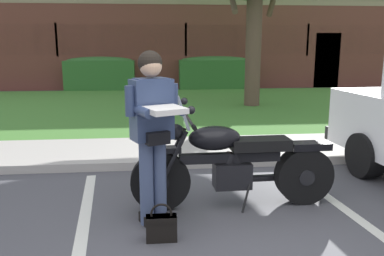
# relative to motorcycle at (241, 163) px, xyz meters

# --- Properties ---
(curb_strip) EXTENTS (60.00, 0.20, 0.12)m
(curb_strip) POSITION_rel_motorcycle_xyz_m (-0.45, 1.47, -0.43)
(curb_strip) COLOR #B7B2A8
(curb_strip) RESTS_ON ground
(concrete_walk) EXTENTS (60.00, 1.50, 0.08)m
(concrete_walk) POSITION_rel_motorcycle_xyz_m (-0.45, 2.32, -0.45)
(concrete_walk) COLOR #B7B2A8
(concrete_walk) RESTS_ON ground
(grass_lawn) EXTENTS (60.00, 7.66, 0.06)m
(grass_lawn) POSITION_rel_motorcycle_xyz_m (-0.45, 6.90, -0.46)
(grass_lawn) COLOR #478433
(grass_lawn) RESTS_ON ground
(motorcycle) EXTENTS (2.24, 0.82, 1.26)m
(motorcycle) POSITION_rel_motorcycle_xyz_m (0.00, 0.00, 0.00)
(motorcycle) COLOR black
(motorcycle) RESTS_ON ground
(rider_person) EXTENTS (0.57, 0.66, 1.70)m
(rider_person) POSITION_rel_motorcycle_xyz_m (-0.95, -0.36, 0.52)
(rider_person) COLOR black
(rider_person) RESTS_ON ground
(handbag) EXTENTS (0.28, 0.13, 0.36)m
(handbag) POSITION_rel_motorcycle_xyz_m (-0.89, -0.74, -0.34)
(handbag) COLOR black
(handbag) RESTS_ON ground
(hedge_left) EXTENTS (2.50, 0.90, 1.24)m
(hedge_left) POSITION_rel_motorcycle_xyz_m (-2.81, 11.12, 0.16)
(hedge_left) COLOR #336B2D
(hedge_left) RESTS_ON ground
(hedge_center_left) EXTENTS (2.70, 0.90, 1.24)m
(hedge_center_left) POSITION_rel_motorcycle_xyz_m (1.44, 11.12, 0.16)
(hedge_center_left) COLOR #336B2D
(hedge_center_left) RESTS_ON ground
(brick_building) EXTENTS (27.87, 10.70, 3.54)m
(brick_building) POSITION_rel_motorcycle_xyz_m (0.36, 16.63, 1.28)
(brick_building) COLOR brown
(brick_building) RESTS_ON ground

